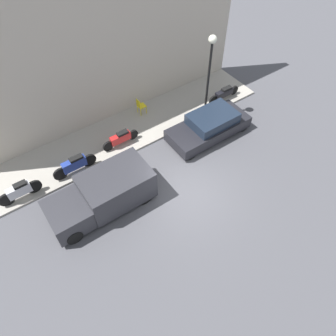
% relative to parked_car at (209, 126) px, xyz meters
% --- Properties ---
extents(ground_plane, '(60.00, 60.00, 0.00)m').
position_rel_parked_car_xyz_m(ground_plane, '(-2.28, 3.15, -0.61)').
color(ground_plane, '#47474C').
extents(sidewalk, '(2.91, 15.05, 0.10)m').
position_rel_parked_car_xyz_m(sidewalk, '(2.58, 3.15, -0.56)').
color(sidewalk, gray).
rests_on(sidewalk, ground_plane).
extents(building_facade, '(0.30, 15.05, 7.67)m').
position_rel_parked_car_xyz_m(building_facade, '(4.18, 3.15, 3.23)').
color(building_facade, '#B2A899').
rests_on(building_facade, ground_plane).
extents(parked_car, '(1.81, 4.27, 1.27)m').
position_rel_parked_car_xyz_m(parked_car, '(0.00, 0.00, 0.00)').
color(parked_car, black).
rests_on(parked_car, ground_plane).
extents(delivery_van, '(1.91, 4.43, 1.60)m').
position_rel_parked_car_xyz_m(delivery_van, '(-0.86, 6.48, 0.22)').
color(delivery_van, '#2D2D33').
rests_on(delivery_van, ground_plane).
extents(scooter_silver, '(0.30, 1.87, 0.89)m').
position_rel_parked_car_xyz_m(scooter_silver, '(1.49, 9.22, -0.02)').
color(scooter_silver, '#B7B7BF').
rests_on(scooter_silver, sidewalk).
extents(motorcycle_blue, '(0.30, 2.09, 0.89)m').
position_rel_parked_car_xyz_m(motorcycle_blue, '(1.51, 6.67, -0.02)').
color(motorcycle_blue, navy).
rests_on(motorcycle_blue, sidewalk).
extents(motorcycle_red, '(0.30, 1.95, 0.75)m').
position_rel_parked_car_xyz_m(motorcycle_red, '(1.87, 4.08, -0.10)').
color(motorcycle_red, '#B21E1E').
rests_on(motorcycle_red, sidewalk).
extents(motorcycle_black, '(0.30, 2.10, 0.70)m').
position_rel_parked_car_xyz_m(motorcycle_black, '(1.68, -2.48, -0.12)').
color(motorcycle_black, black).
rests_on(motorcycle_black, sidewalk).
extents(streetlamp, '(0.40, 0.40, 4.44)m').
position_rel_parked_car_xyz_m(streetlamp, '(1.38, -0.86, 2.67)').
color(streetlamp, black).
rests_on(streetlamp, sidewalk).
extents(cafe_chair, '(0.40, 0.40, 0.91)m').
position_rel_parked_car_xyz_m(cafe_chair, '(3.31, 2.04, 0.03)').
color(cafe_chair, yellow).
rests_on(cafe_chair, sidewalk).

